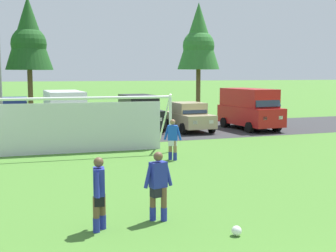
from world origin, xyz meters
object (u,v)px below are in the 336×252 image
object	(u,v)px
soccer_goal	(84,124)
parked_car_slot_center_left	(10,118)
soccer_ball	(237,231)
player_winger_left	(158,186)
parked_car_slot_right	(189,117)
street_lamp	(3,65)
player_striker_near	(173,140)
parked_car_slot_center_right	(139,112)
player_defender_far	(99,194)
parked_car_slot_far_right	(250,111)
parked_car_slot_center	(65,113)
parked_car_slot_end	(250,108)

from	to	relation	value
soccer_goal	parked_car_slot_center_left	distance (m)	6.59
soccer_ball	player_winger_left	size ratio (longest dim) A/B	0.13
player_winger_left	parked_car_slot_right	world-z (taller)	parked_car_slot_right
parked_car_slot_right	soccer_ball	bearing A→B (deg)	-109.70
parked_car_slot_right	street_lamp	size ratio (longest dim) A/B	0.57
player_striker_near	street_lamp	xyz separation A→B (m)	(-6.20, 3.89, 2.99)
parked_car_slot_center_right	street_lamp	distance (m)	10.15
player_defender_far	player_winger_left	world-z (taller)	same
player_defender_far	parked_car_slot_far_right	bearing A→B (deg)	50.28
player_striker_near	parked_car_slot_far_right	size ratio (longest dim) A/B	0.35
parked_car_slot_center	parked_car_slot_right	world-z (taller)	parked_car_slot_center
soccer_ball	parked_car_slot_center_right	distance (m)	18.70
player_defender_far	street_lamp	bearing A→B (deg)	98.87
player_striker_near	parked_car_slot_right	size ratio (longest dim) A/B	0.39
soccer_goal	player_striker_near	bearing A→B (deg)	-42.21
parked_car_slot_center_left	street_lamp	distance (m)	5.51
player_defender_far	parked_car_slot_center	size ratio (longest dim) A/B	0.34
soccer_goal	parked_car_slot_end	bearing A→B (deg)	24.82
player_striker_near	parked_car_slot_center_right	size ratio (longest dim) A/B	0.36
parked_car_slot_center_right	parked_car_slot_right	size ratio (longest dim) A/B	1.09
soccer_goal	parked_car_slot_center_left	bearing A→B (deg)	115.90
player_striker_near	parked_car_slot_center_left	xyz separation A→B (m)	(-5.92, 8.69, 0.29)
player_striker_near	player_winger_left	bearing A→B (deg)	-113.48
parked_car_slot_center_right	parked_car_slot_right	world-z (taller)	parked_car_slot_center_right
parked_car_slot_center_left	parked_car_slot_center	distance (m)	2.87
player_striker_near	parked_car_slot_end	distance (m)	11.39
player_winger_left	parked_car_slot_center_left	bearing A→B (deg)	100.43
parked_car_slot_center_left	street_lamp	xyz separation A→B (m)	(-0.28, -4.80, 2.70)
soccer_ball	parked_car_slot_center_right	bearing A→B (deg)	79.61
parked_car_slot_center	street_lamp	bearing A→B (deg)	-127.12
parked_car_slot_center_left	player_defender_far	bearing A→B (deg)	-84.80
player_winger_left	soccer_ball	bearing A→B (deg)	-51.65
player_defender_far	parked_car_slot_center_right	distance (m)	18.06
parked_car_slot_center_left	parked_car_slot_far_right	bearing A→B (deg)	-1.22
soccer_ball	parked_car_slot_right	bearing A→B (deg)	70.30
soccer_goal	parked_car_slot_right	xyz separation A→B (m)	(7.30, 5.67, -0.42)
player_striker_near	parked_car_slot_center	bearing A→B (deg)	111.86
soccer_goal	player_defender_far	xyz separation A→B (m)	(-1.43, -9.95, -0.47)
soccer_goal	parked_car_slot_center	world-z (taller)	soccer_goal
parked_car_slot_end	parked_car_slot_center_right	bearing A→B (deg)	163.93
soccer_goal	parked_car_slot_center_left	size ratio (longest dim) A/B	1.59
parked_car_slot_far_right	street_lamp	xyz separation A→B (m)	(-14.66, -4.49, 2.70)
parked_car_slot_center	soccer_goal	bearing A→B (deg)	-88.57
parked_car_slot_center_left	street_lamp	size ratio (longest dim) A/B	0.64
street_lamp	parked_car_slot_center_left	bearing A→B (deg)	86.62
parked_car_slot_center_right	player_striker_near	bearing A→B (deg)	-99.02
parked_car_slot_center	parked_car_slot_center_right	bearing A→B (deg)	22.31
player_striker_near	parked_car_slot_center	xyz separation A→B (m)	(-3.17, 7.89, 0.52)
soccer_ball	parked_car_slot_center_right	world-z (taller)	parked_car_slot_center_right
soccer_ball	player_striker_near	size ratio (longest dim) A/B	0.13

